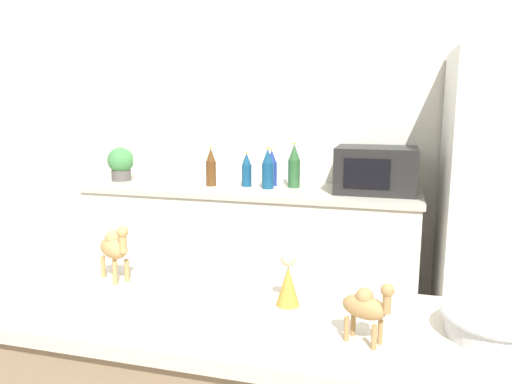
{
  "coord_description": "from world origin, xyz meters",
  "views": [
    {
      "loc": [
        0.4,
        -0.69,
        1.49
      ],
      "look_at": [
        -0.18,
        1.38,
        1.09
      ],
      "focal_mm": 35.0,
      "sensor_mm": 36.0,
      "label": 1
    }
  ],
  "objects_px": {
    "back_bottle_1": "(211,167)",
    "camel_figurine_second": "(115,247)",
    "fruit_bowl": "(497,323)",
    "back_bottle_4": "(294,166)",
    "potted_plant": "(121,163)",
    "camel_figurine": "(366,306)",
    "paper_towel_roll": "(142,167)",
    "back_bottle_3": "(247,170)",
    "back_bottle_2": "(268,169)",
    "microwave": "(376,170)",
    "wise_man_figurine_crimson": "(288,282)",
    "back_bottle_0": "(272,168)"
  },
  "relations": [
    {
      "from": "microwave",
      "to": "wise_man_figurine_crimson",
      "type": "bearing_deg",
      "value": -93.55
    },
    {
      "from": "camel_figurine",
      "to": "wise_man_figurine_crimson",
      "type": "relative_size",
      "value": 1.02
    },
    {
      "from": "back_bottle_1",
      "to": "camel_figurine",
      "type": "xyz_separation_m",
      "value": [
        1.13,
        -2.09,
        0.02
      ]
    },
    {
      "from": "back_bottle_1",
      "to": "back_bottle_3",
      "type": "distance_m",
      "value": 0.24
    },
    {
      "from": "potted_plant",
      "to": "wise_man_figurine_crimson",
      "type": "bearing_deg",
      "value": -50.66
    },
    {
      "from": "potted_plant",
      "to": "camel_figurine_second",
      "type": "xyz_separation_m",
      "value": [
        1.13,
        -1.94,
        0.04
      ]
    },
    {
      "from": "microwave",
      "to": "camel_figurine_second",
      "type": "distance_m",
      "value": 2.04
    },
    {
      "from": "potted_plant",
      "to": "microwave",
      "type": "xyz_separation_m",
      "value": [
        1.75,
        0.01,
        0.02
      ]
    },
    {
      "from": "microwave",
      "to": "back_bottle_4",
      "type": "relative_size",
      "value": 1.66
    },
    {
      "from": "back_bottle_3",
      "to": "fruit_bowl",
      "type": "relative_size",
      "value": 1.01
    },
    {
      "from": "back_bottle_4",
      "to": "back_bottle_0",
      "type": "bearing_deg",
      "value": 170.79
    },
    {
      "from": "back_bottle_3",
      "to": "camel_figurine",
      "type": "distance_m",
      "value": 2.32
    },
    {
      "from": "back_bottle_1",
      "to": "wise_man_figurine_crimson",
      "type": "xyz_separation_m",
      "value": [
        0.94,
        -1.95,
        0.0
      ]
    },
    {
      "from": "back_bottle_4",
      "to": "fruit_bowl",
      "type": "height_order",
      "value": "back_bottle_4"
    },
    {
      "from": "camel_figurine_second",
      "to": "camel_figurine",
      "type": "bearing_deg",
      "value": -15.26
    },
    {
      "from": "fruit_bowl",
      "to": "back_bottle_0",
      "type": "bearing_deg",
      "value": 115.56
    },
    {
      "from": "microwave",
      "to": "back_bottle_2",
      "type": "xyz_separation_m",
      "value": [
        -0.67,
        -0.04,
        -0.01
      ]
    },
    {
      "from": "microwave",
      "to": "fruit_bowl",
      "type": "xyz_separation_m",
      "value": [
        0.33,
        -2.03,
        -0.04
      ]
    },
    {
      "from": "paper_towel_roll",
      "to": "back_bottle_3",
      "type": "height_order",
      "value": "back_bottle_3"
    },
    {
      "from": "back_bottle_0",
      "to": "back_bottle_3",
      "type": "relative_size",
      "value": 1.07
    },
    {
      "from": "paper_towel_roll",
      "to": "camel_figurine",
      "type": "relative_size",
      "value": 1.63
    },
    {
      "from": "back_bottle_0",
      "to": "fruit_bowl",
      "type": "distance_m",
      "value": 2.33
    },
    {
      "from": "back_bottle_2",
      "to": "camel_figurine",
      "type": "height_order",
      "value": "back_bottle_2"
    },
    {
      "from": "fruit_bowl",
      "to": "back_bottle_4",
      "type": "bearing_deg",
      "value": 112.24
    },
    {
      "from": "back_bottle_4",
      "to": "camel_figurine_second",
      "type": "distance_m",
      "value": 2.0
    },
    {
      "from": "wise_man_figurine_crimson",
      "to": "potted_plant",
      "type": "bearing_deg",
      "value": 129.34
    },
    {
      "from": "paper_towel_roll",
      "to": "back_bottle_4",
      "type": "distance_m",
      "value": 1.04
    },
    {
      "from": "fruit_bowl",
      "to": "wise_man_figurine_crimson",
      "type": "xyz_separation_m",
      "value": [
        -0.46,
        0.04,
        0.03
      ]
    },
    {
      "from": "potted_plant",
      "to": "back_bottle_3",
      "type": "distance_m",
      "value": 0.92
    },
    {
      "from": "paper_towel_roll",
      "to": "back_bottle_3",
      "type": "relative_size",
      "value": 0.98
    },
    {
      "from": "fruit_bowl",
      "to": "wise_man_figurine_crimson",
      "type": "relative_size",
      "value": 1.69
    },
    {
      "from": "potted_plant",
      "to": "fruit_bowl",
      "type": "distance_m",
      "value": 2.9
    },
    {
      "from": "microwave",
      "to": "back_bottle_1",
      "type": "height_order",
      "value": "microwave"
    },
    {
      "from": "potted_plant",
      "to": "back_bottle_2",
      "type": "relative_size",
      "value": 0.89
    },
    {
      "from": "back_bottle_3",
      "to": "camel_figurine_second",
      "type": "height_order",
      "value": "camel_figurine_second"
    },
    {
      "from": "back_bottle_2",
      "to": "fruit_bowl",
      "type": "relative_size",
      "value": 1.16
    },
    {
      "from": "back_bottle_3",
      "to": "camel_figurine",
      "type": "relative_size",
      "value": 1.66
    },
    {
      "from": "camel_figurine_second",
      "to": "microwave",
      "type": "bearing_deg",
      "value": 72.44
    },
    {
      "from": "potted_plant",
      "to": "back_bottle_2",
      "type": "bearing_deg",
      "value": -1.83
    },
    {
      "from": "microwave",
      "to": "back_bottle_3",
      "type": "relative_size",
      "value": 2.1
    },
    {
      "from": "paper_towel_roll",
      "to": "wise_man_figurine_crimson",
      "type": "distance_m",
      "value": 2.39
    },
    {
      "from": "back_bottle_2",
      "to": "back_bottle_1",
      "type": "bearing_deg",
      "value": -179.88
    },
    {
      "from": "camel_figurine",
      "to": "wise_man_figurine_crimson",
      "type": "bearing_deg",
      "value": 142.87
    },
    {
      "from": "camel_figurine",
      "to": "camel_figurine_second",
      "type": "xyz_separation_m",
      "value": [
        -0.69,
        0.19,
        0.01
      ]
    },
    {
      "from": "fruit_bowl",
      "to": "camel_figurine",
      "type": "bearing_deg",
      "value": -158.51
    },
    {
      "from": "back_bottle_1",
      "to": "camel_figurine_second",
      "type": "bearing_deg",
      "value": -76.95
    },
    {
      "from": "fruit_bowl",
      "to": "microwave",
      "type": "bearing_deg",
      "value": 99.29
    },
    {
      "from": "potted_plant",
      "to": "camel_figurine",
      "type": "xyz_separation_m",
      "value": [
        1.82,
        -2.13,
        0.02
      ]
    },
    {
      "from": "back_bottle_0",
      "to": "back_bottle_1",
      "type": "bearing_deg",
      "value": -163.13
    },
    {
      "from": "back_bottle_1",
      "to": "back_bottle_2",
      "type": "height_order",
      "value": "back_bottle_2"
    }
  ]
}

